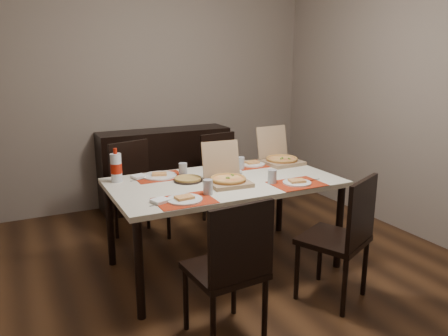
% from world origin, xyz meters
% --- Properties ---
extents(ground, '(3.80, 4.00, 0.02)m').
position_xyz_m(ground, '(0.00, 0.00, -0.01)').
color(ground, '#432714').
rests_on(ground, ground).
extents(room_walls, '(3.84, 4.02, 2.62)m').
position_xyz_m(room_walls, '(0.00, 0.43, 1.73)').
color(room_walls, gray).
rests_on(room_walls, ground).
extents(sideboard, '(1.50, 0.40, 0.90)m').
position_xyz_m(sideboard, '(0.00, 1.78, 0.45)').
color(sideboard, black).
rests_on(sideboard, ground).
extents(dining_table, '(1.80, 1.00, 0.75)m').
position_xyz_m(dining_table, '(-0.08, 0.08, 0.68)').
color(dining_table, beige).
rests_on(dining_table, ground).
extents(chair_near_left, '(0.45, 0.45, 0.93)m').
position_xyz_m(chair_near_left, '(-0.49, -0.85, 0.51)').
color(chair_near_left, black).
rests_on(chair_near_left, ground).
extents(chair_near_right, '(0.56, 0.56, 0.93)m').
position_xyz_m(chair_near_right, '(0.43, -0.77, 0.51)').
color(chair_near_right, black).
rests_on(chair_near_right, ground).
extents(chair_far_left, '(0.52, 0.52, 0.93)m').
position_xyz_m(chair_far_left, '(-0.55, 1.00, 0.51)').
color(chair_far_left, black).
rests_on(chair_far_left, ground).
extents(chair_far_right, '(0.48, 0.48, 0.93)m').
position_xyz_m(chair_far_right, '(0.39, 1.03, 0.51)').
color(chair_far_right, black).
rests_on(chair_far_right, ground).
extents(setting_near_left, '(0.49, 0.30, 0.11)m').
position_xyz_m(setting_near_left, '(-0.52, -0.24, 0.77)').
color(setting_near_left, '#A9240B').
rests_on(setting_near_left, dining_table).
extents(setting_near_right, '(0.45, 0.30, 0.11)m').
position_xyz_m(setting_near_right, '(0.34, -0.24, 0.77)').
color(setting_near_right, '#A9240B').
rests_on(setting_near_right, dining_table).
extents(setting_far_left, '(0.47, 0.30, 0.11)m').
position_xyz_m(setting_far_left, '(-0.49, 0.39, 0.77)').
color(setting_far_left, '#A9240B').
rests_on(setting_far_left, dining_table).
extents(setting_far_right, '(0.46, 0.30, 0.11)m').
position_xyz_m(setting_far_right, '(0.33, 0.39, 0.77)').
color(setting_far_right, '#A9240B').
rests_on(setting_far_right, dining_table).
extents(napkin_loose, '(0.15, 0.15, 0.02)m').
position_xyz_m(napkin_loose, '(-0.08, 0.06, 0.76)').
color(napkin_loose, white).
rests_on(napkin_loose, dining_table).
extents(pizza_box_center, '(0.33, 0.37, 0.31)m').
position_xyz_m(pizza_box_center, '(-0.10, -0.01, 0.80)').
color(pizza_box_center, '#8F7252').
rests_on(pizza_box_center, dining_table).
extents(pizza_box_right, '(0.34, 0.38, 0.33)m').
position_xyz_m(pizza_box_right, '(0.64, 0.37, 0.80)').
color(pizza_box_right, '#8F7252').
rests_on(pizza_box_right, dining_table).
extents(faina_plate, '(0.23, 0.23, 0.03)m').
position_xyz_m(faina_plate, '(-0.35, 0.18, 0.76)').
color(faina_plate, black).
rests_on(faina_plate, dining_table).
extents(dip_bowl, '(0.13, 0.13, 0.03)m').
position_xyz_m(dip_bowl, '(0.09, 0.21, 0.76)').
color(dip_bowl, white).
rests_on(dip_bowl, dining_table).
extents(soda_bottle, '(0.09, 0.09, 0.27)m').
position_xyz_m(soda_bottle, '(-0.86, 0.42, 0.86)').
color(soda_bottle, silver).
rests_on(soda_bottle, dining_table).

